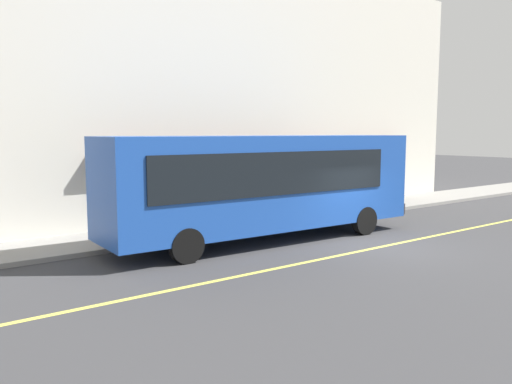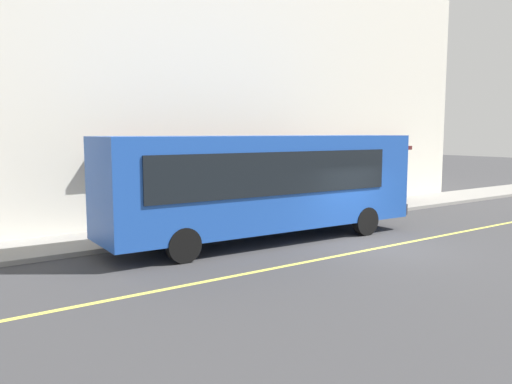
# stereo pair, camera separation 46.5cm
# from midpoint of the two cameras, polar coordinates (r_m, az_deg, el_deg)

# --- Properties ---
(ground) EXTENTS (120.00, 120.00, 0.00)m
(ground) POSITION_cam_midpoint_polar(r_m,az_deg,el_deg) (16.90, 14.61, -5.94)
(ground) COLOR #38383A
(sidewalk) EXTENTS (80.00, 2.85, 0.15)m
(sidewalk) POSITION_cam_midpoint_polar(r_m,az_deg,el_deg) (20.97, 2.37, -3.09)
(sidewalk) COLOR gray
(sidewalk) RESTS_ON ground
(lane_centre_stripe) EXTENTS (36.00, 0.16, 0.01)m
(lane_centre_stripe) POSITION_cam_midpoint_polar(r_m,az_deg,el_deg) (16.90, 14.61, -5.92)
(lane_centre_stripe) COLOR #D8D14C
(lane_centre_stripe) RESTS_ON ground
(storefront_building) EXTENTS (23.95, 11.36, 10.89)m
(storefront_building) POSITION_cam_midpoint_polar(r_m,az_deg,el_deg) (27.19, -3.99, 10.47)
(storefront_building) COLOR silver
(storefront_building) RESTS_ON ground
(bus) EXTENTS (11.22, 2.95, 3.50)m
(bus) POSITION_cam_midpoint_polar(r_m,az_deg,el_deg) (17.02, 1.90, 1.13)
(bus) COLOR #1E4CAD
(bus) RESTS_ON ground
(traffic_light) EXTENTS (0.30, 0.52, 3.20)m
(traffic_light) POSITION_cam_midpoint_polar(r_m,az_deg,el_deg) (21.41, 7.31, 3.68)
(traffic_light) COLOR #2D2D33
(traffic_light) RESTS_ON sidewalk
(pedestrian_at_corner) EXTENTS (0.34, 0.34, 1.58)m
(pedestrian_at_corner) POSITION_cam_midpoint_polar(r_m,az_deg,el_deg) (22.03, 3.55, 0.05)
(pedestrian_at_corner) COLOR black
(pedestrian_at_corner) RESTS_ON sidewalk
(pedestrian_near_storefront) EXTENTS (0.34, 0.34, 1.56)m
(pedestrian_near_storefront) POSITION_cam_midpoint_polar(r_m,az_deg,el_deg) (20.97, 2.44, -0.32)
(pedestrian_near_storefront) COLOR black
(pedestrian_near_storefront) RESTS_ON sidewalk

